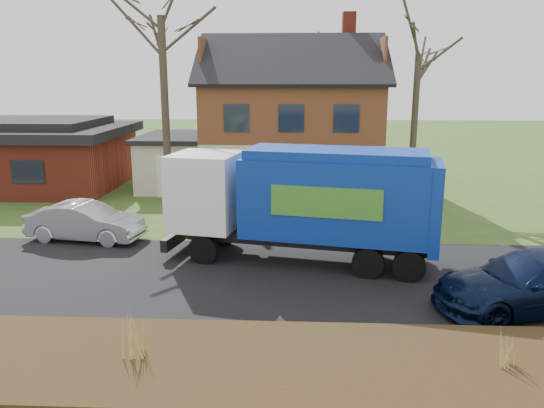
{
  "coord_description": "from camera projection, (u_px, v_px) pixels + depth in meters",
  "views": [
    {
      "loc": [
        2.28,
        -15.04,
        5.93
      ],
      "look_at": [
        1.46,
        2.5,
        1.68
      ],
      "focal_mm": 35.0,
      "sensor_mm": 36.0,
      "label": 1
    }
  ],
  "objects": [
    {
      "name": "navy_wagon",
      "position": [
        533.0,
        282.0,
        13.7
      ],
      "size": [
        5.55,
        3.31,
        1.51
      ],
      "primitive_type": "imported",
      "rotation": [
        0.0,
        0.0,
        -1.33
      ],
      "color": "black",
      "rests_on": "ground"
    },
    {
      "name": "grass_clump_mid",
      "position": [
        135.0,
        334.0,
        10.86
      ],
      "size": [
        0.35,
        0.28,
        0.97
      ],
      "color": "tan",
      "rests_on": "mulch_verge"
    },
    {
      "name": "tree_front_east",
      "position": [
        420.0,
        30.0,
        24.81
      ],
      "size": [
        3.57,
        3.57,
        9.9
      ],
      "color": "#423627",
      "rests_on": "ground"
    },
    {
      "name": "road",
      "position": [
        220.0,
        276.0,
        16.1
      ],
      "size": [
        80.0,
        7.0,
        0.02
      ],
      "primitive_type": "cube",
      "color": "black",
      "rests_on": "ground"
    },
    {
      "name": "mulch_verge",
      "position": [
        184.0,
        364.0,
        10.92
      ],
      "size": [
        80.0,
        3.5,
        0.3
      ],
      "primitive_type": "cube",
      "color": "black",
      "rests_on": "ground"
    },
    {
      "name": "garbage_truck",
      "position": [
        307.0,
        198.0,
        16.91
      ],
      "size": [
        9.0,
        4.01,
        3.73
      ],
      "rotation": [
        0.0,
        0.0,
        -0.2
      ],
      "color": "black",
      "rests_on": "ground"
    },
    {
      "name": "silver_sedan",
      "position": [
        86.0,
        222.0,
        19.53
      ],
      "size": [
        4.45,
        2.11,
        1.41
      ],
      "primitive_type": "imported",
      "rotation": [
        0.0,
        0.0,
        1.42
      ],
      "color": "#AFB3B7",
      "rests_on": "ground"
    },
    {
      "name": "main_house",
      "position": [
        282.0,
        112.0,
        28.59
      ],
      "size": [
        12.95,
        8.95,
        9.26
      ],
      "color": "beige",
      "rests_on": "ground"
    },
    {
      "name": "ranch_house",
      "position": [
        35.0,
        154.0,
        28.85
      ],
      "size": [
        9.8,
        8.2,
        3.7
      ],
      "color": "#993221",
      "rests_on": "ground"
    },
    {
      "name": "grass_clump_east",
      "position": [
        510.0,
        348.0,
        10.49
      ],
      "size": [
        0.31,
        0.25,
        0.76
      ],
      "color": "tan",
      "rests_on": "mulch_verge"
    },
    {
      "name": "ground",
      "position": [
        220.0,
        276.0,
        16.1
      ],
      "size": [
        120.0,
        120.0,
        0.0
      ],
      "primitive_type": "plane",
      "color": "#31521B",
      "rests_on": "ground"
    },
    {
      "name": "tree_back",
      "position": [
        301.0,
        36.0,
        35.29
      ],
      "size": [
        3.24,
        3.24,
        10.26
      ],
      "color": "#453C29",
      "rests_on": "ground"
    }
  ]
}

